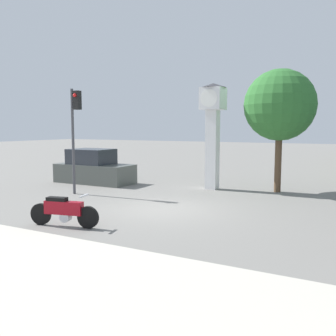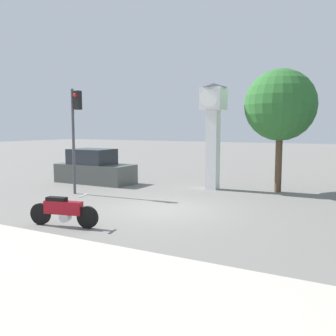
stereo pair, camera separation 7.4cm
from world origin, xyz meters
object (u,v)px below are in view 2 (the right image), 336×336
(motorcycle, at_px, (63,211))
(street_tree, at_px, (280,105))
(clock_tower, at_px, (213,120))
(traffic_light, at_px, (75,123))
(parked_car, at_px, (94,169))

(motorcycle, distance_m, street_tree, 10.64)
(clock_tower, distance_m, street_tree, 3.07)
(clock_tower, bearing_deg, street_tree, 12.48)
(clock_tower, distance_m, traffic_light, 6.29)
(clock_tower, xyz_separation_m, traffic_light, (-4.78, -4.10, -0.15))
(motorcycle, xyz_separation_m, street_tree, (4.31, 9.10, 3.44))
(clock_tower, xyz_separation_m, street_tree, (2.93, 0.65, 0.62))
(motorcycle, height_order, parked_car, parked_car)
(clock_tower, xyz_separation_m, parked_car, (-6.28, -1.07, -2.54))
(motorcycle, bearing_deg, clock_tower, 67.99)
(traffic_light, height_order, street_tree, street_tree)
(motorcycle, relative_size, street_tree, 0.40)
(traffic_light, bearing_deg, street_tree, 31.61)
(clock_tower, relative_size, traffic_light, 1.08)
(motorcycle, distance_m, clock_tower, 9.02)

